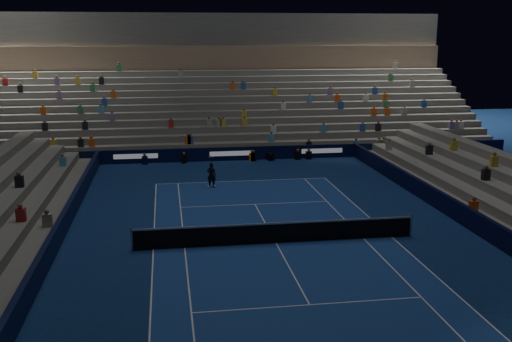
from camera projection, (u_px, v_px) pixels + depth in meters
The scene contains 9 objects.
ground at pixel (276, 243), 26.97m from camera, with size 90.00×90.00×0.00m, color navy.
court_surface at pixel (276, 243), 26.97m from camera, with size 10.97×23.77×0.01m, color navy.
sponsor_barrier_far at pixel (231, 154), 44.69m from camera, with size 44.00×0.25×1.00m, color black.
sponsor_barrier_east at pixel (477, 223), 28.29m from camera, with size 0.25×37.00×1.00m, color black.
sponsor_barrier_west at pixel (53, 244), 25.43m from camera, with size 0.25×37.00×1.00m, color black.
grandstand_main at pixel (219, 102), 53.10m from camera, with size 44.00×15.20×11.20m.
tennis_net at pixel (276, 233), 26.86m from camera, with size 12.90×0.10×1.10m.
tennis_player at pixel (212, 175), 36.67m from camera, with size 0.57×0.37×1.56m, color black.
broadcast_camera at pixel (270, 157), 44.75m from camera, with size 0.53×0.91×0.54m.
Camera 1 is at (-4.76, -25.13, 9.21)m, focal length 41.85 mm.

